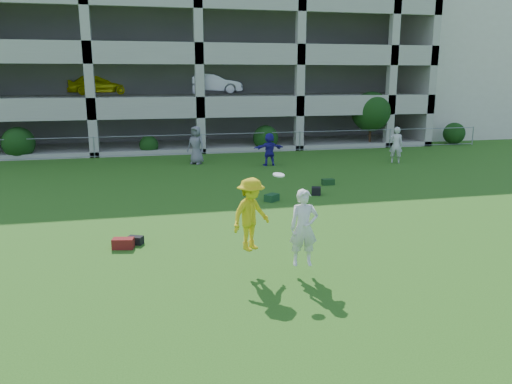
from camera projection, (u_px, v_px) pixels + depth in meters
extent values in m
plane|color=#235114|center=(305.00, 282.00, 11.15)|extent=(100.00, 100.00, 0.00)
cube|color=beige|center=(462.00, 69.00, 41.61)|extent=(16.00, 14.00, 10.00)
imported|color=slate|center=(196.00, 145.00, 25.77)|extent=(1.14, 1.08, 1.96)
imported|color=#2B2199|center=(269.00, 149.00, 25.34)|extent=(1.56, 0.53, 1.67)
imported|color=silver|center=(396.00, 145.00, 26.06)|extent=(0.83, 0.74, 1.90)
cube|color=#54150E|center=(123.00, 243.00, 13.26)|extent=(0.60, 0.40, 0.28)
cube|color=black|center=(135.00, 240.00, 13.62)|extent=(0.47, 0.40, 0.22)
cube|color=#14371B|center=(272.00, 198.00, 18.26)|extent=(0.61, 0.58, 0.26)
cube|color=black|center=(316.00, 191.00, 19.21)|extent=(0.45, 0.45, 0.30)
cube|color=#163613|center=(328.00, 182.00, 20.98)|extent=(0.51, 0.31, 0.25)
imported|color=gold|center=(251.00, 214.00, 11.39)|extent=(1.26, 1.13, 1.69)
imported|color=silver|center=(304.00, 228.00, 11.26)|extent=(0.70, 0.51, 1.77)
cylinder|color=white|center=(279.00, 175.00, 11.29)|extent=(0.27, 0.27, 0.08)
cube|color=#9E998C|center=(180.00, 56.00, 40.85)|extent=(30.00, 0.50, 12.00)
cube|color=#9E998C|center=(383.00, 55.00, 37.67)|extent=(0.50, 14.00, 12.00)
cube|color=#9E998C|center=(190.00, 137.00, 35.78)|extent=(30.00, 14.00, 0.30)
cube|color=#9E998C|center=(189.00, 95.00, 35.09)|extent=(30.00, 14.00, 0.30)
cube|color=#9E998C|center=(187.00, 51.00, 34.41)|extent=(30.00, 14.00, 0.30)
cube|color=#9E998C|center=(186.00, 5.00, 33.72)|extent=(30.00, 14.00, 0.30)
cube|color=#9E998C|center=(200.00, 110.00, 28.73)|extent=(30.00, 0.30, 0.90)
cube|color=#9E998C|center=(199.00, 56.00, 28.05)|extent=(30.00, 0.30, 0.90)
cube|color=#9E998C|center=(198.00, 0.00, 27.36)|extent=(30.00, 0.30, 0.90)
cube|color=#9E998C|center=(87.00, 47.00, 26.73)|extent=(0.50, 0.50, 12.00)
cube|color=#9E998C|center=(199.00, 48.00, 28.04)|extent=(0.50, 0.50, 12.00)
cube|color=#9E998C|center=(300.00, 49.00, 29.35)|extent=(0.50, 0.50, 12.00)
cube|color=#9E998C|center=(393.00, 50.00, 30.67)|extent=(0.50, 0.50, 12.00)
cube|color=#605E59|center=(185.00, 54.00, 36.34)|extent=(29.00, 9.00, 11.60)
imported|color=#FFFE0D|center=(99.00, 84.00, 31.72)|extent=(4.07, 2.15, 1.32)
imported|color=#B9BBC0|center=(213.00, 84.00, 33.33)|extent=(4.16, 1.93, 1.32)
cylinder|color=gray|center=(94.00, 147.00, 27.72)|extent=(0.06, 0.06, 1.20)
cylinder|color=gray|center=(202.00, 144.00, 29.04)|extent=(0.06, 0.06, 1.20)
cylinder|color=gray|center=(300.00, 141.00, 30.35)|extent=(0.06, 0.06, 1.20)
cylinder|color=gray|center=(390.00, 138.00, 31.67)|extent=(0.06, 0.06, 1.20)
cylinder|color=gray|center=(473.00, 136.00, 32.98)|extent=(0.06, 0.06, 1.20)
cylinder|color=gray|center=(201.00, 134.00, 28.91)|extent=(36.00, 0.04, 0.04)
cylinder|color=gray|center=(202.00, 153.00, 29.16)|extent=(36.00, 0.04, 0.04)
sphere|color=#163D11|center=(18.00, 143.00, 27.35)|extent=(1.76, 1.76, 1.76)
sphere|color=#163D11|center=(149.00, 145.00, 28.96)|extent=(1.10, 1.10, 1.10)
sphere|color=#163D11|center=(266.00, 138.00, 30.44)|extent=(1.54, 1.54, 1.54)
cylinder|color=#382314|center=(370.00, 131.00, 32.12)|extent=(0.16, 0.16, 1.96)
sphere|color=#163D11|center=(371.00, 112.00, 31.83)|extent=(2.52, 2.52, 2.52)
sphere|color=#163D11|center=(454.00, 133.00, 33.30)|extent=(1.43, 1.43, 1.43)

